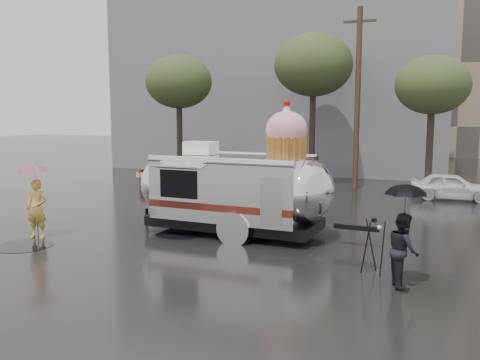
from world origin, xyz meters
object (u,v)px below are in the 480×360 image
at_px(airstream_trailer, 237,187).
at_px(tripod, 373,242).
at_px(person_right, 403,250).
at_px(person_left, 37,209).

bearing_deg(airstream_trailer, tripod, -26.96).
height_order(airstream_trailer, person_right, airstream_trailer).
bearing_deg(person_right, tripod, 27.72).
relative_size(airstream_trailer, person_left, 4.41).
distance_m(airstream_trailer, person_left, 6.21).
relative_size(airstream_trailer, tripod, 5.91).
relative_size(person_left, tripod, 1.34).
bearing_deg(tripod, airstream_trailer, 162.28).
height_order(person_right, tripod, person_right).
distance_m(person_right, tripod, 1.00).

